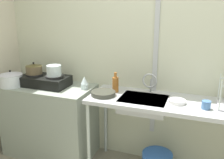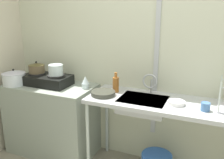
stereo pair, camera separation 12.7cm
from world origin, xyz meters
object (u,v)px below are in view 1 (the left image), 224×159
Objects in this scene: pot_on_right_burner at (54,71)px; sink_basin at (143,104)px; pot_beside_stove at (11,79)px; small_bowl_on_drainboard at (177,102)px; bottle_by_sink at (115,84)px; frying_pan at (103,93)px; stove at (45,81)px; faucet at (150,81)px; percolator at (84,83)px; cup_by_rack at (206,105)px; pot_on_left_burner at (34,69)px.

pot_on_right_burner is 0.35× the size of sink_basin.
small_bowl_on_drainboard is (1.87, 0.11, -0.07)m from pot_beside_stove.
bottle_by_sink is (-0.33, 0.09, 0.15)m from sink_basin.
frying_pan reaches higher than small_bowl_on_drainboard.
pot_beside_stove is (-0.36, -0.15, 0.02)m from stove.
pot_beside_stove is at bearing -157.55° from stove.
small_bowl_on_drainboard is at bearing -29.82° from faucet.
pot_on_right_burner is 1.13× the size of percolator.
percolator is 0.36m from bottle_by_sink.
pot_on_right_burner is at bearing 173.13° from frying_pan.
bottle_by_sink is (0.71, 0.08, -0.11)m from pot_on_right_burner.
pot_on_right_burner reaches higher than sink_basin.
frying_pan is at bearing 3.62° from pot_beside_stove.
stove is at bearing 179.33° from sink_basin.
stove is 1.51m from small_bowl_on_drainboard.
pot_beside_stove is 3.33× the size of cup_by_rack.
pot_on_right_burner is 0.65× the size of frying_pan.
small_bowl_on_drainboard is at bearing 169.48° from cup_by_rack.
bottle_by_sink is at bearing 4.51° from percolator.
percolator is 1.79× the size of cup_by_rack.
pot_on_left_burner is at bearing 177.44° from cup_by_rack.
pot_on_left_burner reaches higher than percolator.
faucet is 0.37m from small_bowl_on_drainboard.
pot_on_right_burner is at bearing -0.00° from stove.
pot_on_left_burner is 0.64m from percolator.
faucet is 2.79× the size of cup_by_rack.
cup_by_rack is 0.51× the size of small_bowl_on_drainboard.
pot_beside_stove is 1.86× the size of percolator.
bottle_by_sink is at bearing 6.14° from pot_on_right_burner.
stove reaches higher than cup_by_rack.
bottle_by_sink reaches higher than stove.
pot_on_right_burner is 0.61× the size of pot_beside_stove.
pot_on_left_burner reaches higher than stove.
frying_pan is at bearing -24.17° from percolator.
frying_pan is at bearing -153.92° from faucet.
stove is at bearing -174.37° from percolator.
cup_by_rack is at bearing -5.95° from percolator.
bottle_by_sink is (0.36, 0.03, 0.02)m from percolator.
pot_on_left_burner is 1.66m from small_bowl_on_drainboard.
faucet reaches higher than bottle_by_sink.
pot_beside_stove is at bearing -169.47° from bottle_by_sink.
pot_on_right_burner is (0.14, -0.00, 0.13)m from stove.
pot_beside_stove is 1.70× the size of small_bowl_on_drainboard.
stove is 1.77m from cup_by_rack.
bottle_by_sink is (0.98, 0.08, -0.10)m from pot_on_left_burner.
pot_on_left_burner is 1.34m from sink_basin.
bottle_by_sink reaches higher than pot_beside_stove.
sink_basin is at bearing 8.61° from frying_pan.
stove is 1.21× the size of sink_basin.
pot_on_right_burner reaches higher than faucet.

